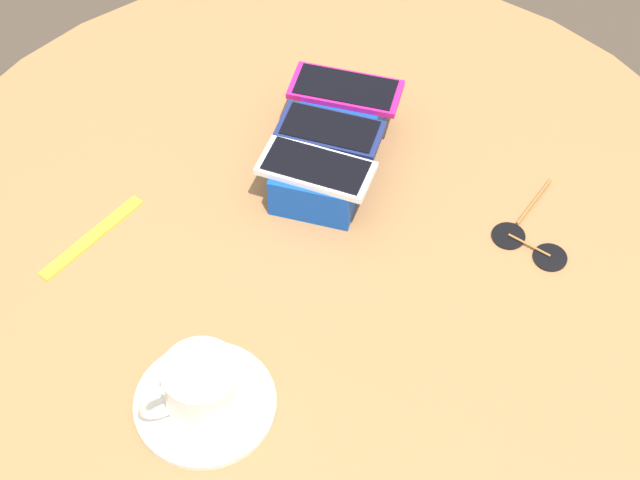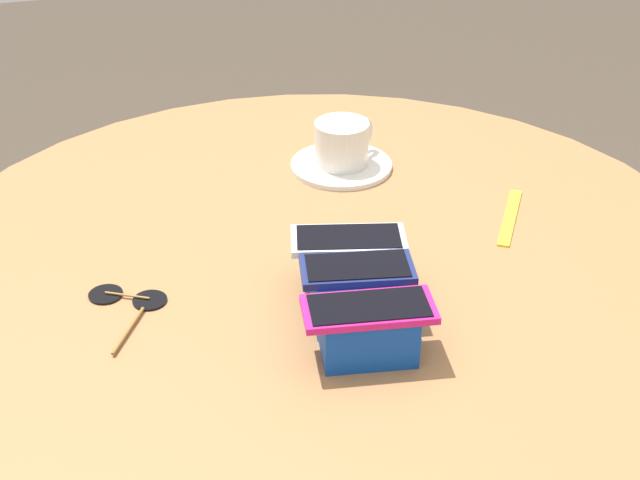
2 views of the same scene
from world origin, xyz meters
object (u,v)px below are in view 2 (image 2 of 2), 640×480
at_px(phone_magenta, 369,309).
at_px(lanyard_strap, 510,217).
at_px(phone_box, 355,296).
at_px(coffee_cup, 343,142).
at_px(round_table, 320,318).
at_px(phone_white, 348,240).
at_px(saucer, 341,165).
at_px(phone_navy, 359,269).
at_px(sunglasses, 128,301).

distance_m(phone_magenta, lanyard_strap, 0.37).
xyz_separation_m(phone_box, coffee_cup, (0.37, -0.11, 0.01)).
bearing_deg(round_table, coffee_cup, -25.56).
distance_m(round_table, phone_white, 0.18).
height_order(phone_box, saucer, phone_box).
height_order(round_table, phone_navy, phone_navy).
relative_size(phone_magenta, phone_white, 1.01).
bearing_deg(phone_magenta, round_table, -3.68).
bearing_deg(sunglasses, phone_white, -98.90).
height_order(phone_magenta, lanyard_strap, phone_magenta).
bearing_deg(phone_navy, sunglasses, 67.52).
height_order(round_table, phone_magenta, phone_magenta).
bearing_deg(phone_magenta, phone_white, -10.38).
height_order(phone_box, sunglasses, phone_box).
xyz_separation_m(round_table, phone_navy, (-0.14, -0.00, 0.17)).
relative_size(lanyard_strap, sunglasses, 1.10).
xyz_separation_m(round_table, phone_white, (-0.08, -0.01, 0.17)).
height_order(phone_navy, lanyard_strap, phone_navy).
bearing_deg(lanyard_strap, phone_magenta, 127.09).
bearing_deg(saucer, phone_navy, 164.09).
distance_m(saucer, coffee_cup, 0.04).
bearing_deg(lanyard_strap, coffee_cup, 38.23).
bearing_deg(saucer, phone_white, 162.63).
relative_size(round_table, saucer, 6.95).
distance_m(round_table, phone_magenta, 0.27).
xyz_separation_m(phone_magenta, coffee_cup, (0.44, -0.12, -0.02)).
xyz_separation_m(phone_box, lanyard_strap, (0.15, -0.28, -0.03)).
height_order(coffee_cup, sunglasses, coffee_cup).
distance_m(phone_box, sunglasses, 0.27).
height_order(phone_box, phone_magenta, phone_magenta).
bearing_deg(saucer, round_table, 154.75).
bearing_deg(coffee_cup, phone_box, 163.33).
xyz_separation_m(phone_box, phone_navy, (0.00, -0.00, 0.03)).
bearing_deg(sunglasses, lanyard_strap, -85.60).
height_order(round_table, sunglasses, sunglasses).
bearing_deg(phone_white, lanyard_strap, -72.89).
relative_size(saucer, coffee_cup, 1.47).
bearing_deg(sunglasses, phone_box, -113.45).
bearing_deg(round_table, phone_navy, -179.30).
xyz_separation_m(phone_navy, lanyard_strap, (0.15, -0.28, -0.06)).
height_order(phone_navy, phone_white, same).
bearing_deg(phone_magenta, coffee_cup, -15.40).
height_order(phone_white, sunglasses, phone_white).
distance_m(phone_box, phone_white, 0.08).
xyz_separation_m(round_table, coffee_cup, (0.22, -0.11, 0.15)).
bearing_deg(lanyard_strap, phone_white, 107.11).
height_order(phone_white, saucer, phone_white).
bearing_deg(phone_box, coffee_cup, -16.67).
height_order(lanyard_strap, sunglasses, sunglasses).
height_order(round_table, phone_white, phone_white).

